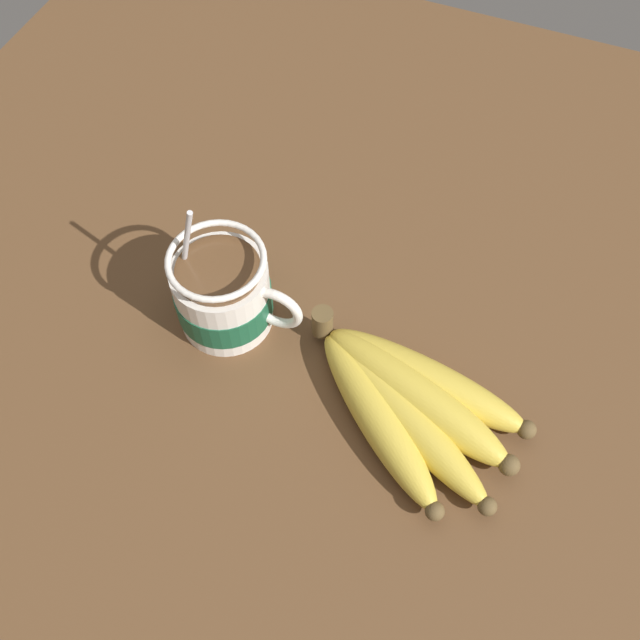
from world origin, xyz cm
name	(u,v)px	position (x,y,z in cm)	size (l,w,h in cm)	color
table	(317,330)	(0.00, 0.00, 1.38)	(105.16, 105.16, 2.77)	brown
coffee_mug	(224,294)	(-8.16, -2.69, 6.82)	(13.12, 9.05, 14.81)	white
banana_bunch	(407,401)	(10.78, -5.63, 4.67)	(21.83, 15.68, 4.36)	brown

